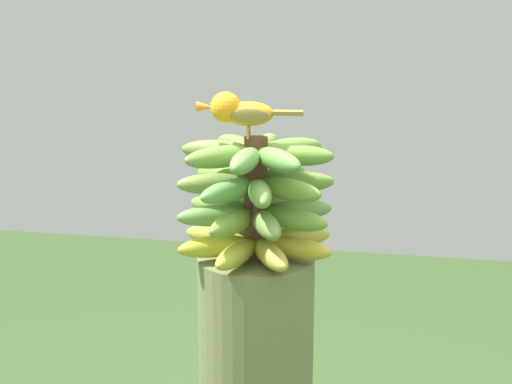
{
  "coord_description": "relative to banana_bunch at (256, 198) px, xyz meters",
  "views": [
    {
      "loc": [
        1.48,
        0.29,
        1.87
      ],
      "look_at": [
        0.0,
        0.0,
        1.48
      ],
      "focal_mm": 54.36,
      "sensor_mm": 36.0,
      "label": 1
    }
  ],
  "objects": [
    {
      "name": "perched_bird",
      "position": [
        0.01,
        -0.03,
        0.18
      ],
      "size": [
        0.07,
        0.21,
        0.09
      ],
      "color": "#C68933",
      "rests_on": "banana_bunch"
    },
    {
      "name": "banana_bunch",
      "position": [
        0.0,
        0.0,
        0.0
      ],
      "size": [
        0.33,
        0.33,
        0.25
      ],
      "color": "brown",
      "rests_on": "banana_tree"
    }
  ]
}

